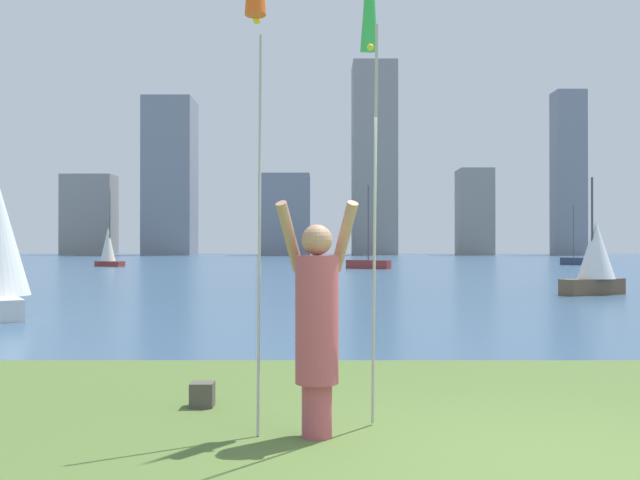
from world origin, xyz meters
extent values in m
cube|color=#335170|center=(0.00, 62.28, -0.06)|extent=(120.00, 115.43, 0.12)
cube|color=#263316|center=(0.00, 4.57, -0.02)|extent=(120.00, 0.70, 0.02)
cylinder|color=#B24C59|center=(-1.54, 0.75, 0.21)|extent=(0.24, 0.24, 0.42)
cylinder|color=#B24C59|center=(-1.54, 0.75, 0.92)|extent=(0.34, 0.34, 1.00)
sphere|color=tan|center=(-1.54, 0.75, 1.54)|extent=(0.24, 0.24, 0.24)
cylinder|color=tan|center=(-1.76, 0.89, 1.56)|extent=(0.24, 0.39, 0.58)
cylinder|color=tan|center=(-1.33, 0.89, 1.56)|extent=(0.24, 0.39, 0.58)
cylinder|color=#B2B2B7|center=(-2.01, 0.90, 1.61)|extent=(0.02, 0.28, 3.22)
sphere|color=yellow|center=(-2.01, 0.64, 3.23)|extent=(0.06, 0.06, 0.06)
cylinder|color=#B2B2B7|center=(-1.08, 0.90, 1.61)|extent=(0.02, 0.51, 3.18)
sphere|color=yellow|center=(-1.08, 1.38, 3.22)|extent=(0.06, 0.06, 0.06)
cube|color=#4C4742|center=(-2.61, 1.83, 0.11)|extent=(0.21, 0.21, 0.22)
cube|color=#333D51|center=(17.27, 49.62, 0.27)|extent=(1.93, 1.76, 0.55)
cylinder|color=#47474C|center=(17.27, 49.62, 2.50)|extent=(0.06, 0.06, 3.90)
cube|color=maroon|center=(-16.00, 45.73, 0.18)|extent=(2.16, 1.50, 0.36)
cylinder|color=#47474C|center=(-16.00, 45.73, 1.90)|extent=(0.06, 0.06, 3.09)
cone|color=silver|center=(-16.14, 45.79, 1.53)|extent=(1.33, 1.33, 2.34)
cube|color=maroon|center=(1.49, 40.95, 0.27)|extent=(2.77, 2.04, 0.54)
cylinder|color=#47474C|center=(1.49, 40.95, 2.87)|extent=(0.09, 0.09, 4.66)
cube|color=brown|center=(6.66, 17.12, 0.24)|extent=(2.22, 1.58, 0.48)
cylinder|color=#47474C|center=(6.66, 17.12, 2.00)|extent=(0.07, 0.07, 3.05)
cone|color=white|center=(6.80, 17.20, 1.35)|extent=(1.49, 1.49, 1.75)
cube|color=gray|center=(-34.96, 101.76, 5.79)|extent=(7.24, 4.82, 11.57)
cube|color=gray|center=(-22.93, 100.28, 11.12)|extent=(6.85, 7.32, 22.24)
cube|color=gray|center=(-6.44, 98.69, 5.64)|extent=(6.95, 7.60, 11.27)
cube|color=gray|center=(6.41, 102.94, 13.98)|extent=(6.37, 6.79, 27.96)
cube|color=gray|center=(20.72, 101.02, 6.16)|extent=(4.70, 5.56, 12.33)
cube|color=gray|center=(33.69, 99.39, 11.60)|extent=(4.15, 3.95, 23.20)
camera|label=1|loc=(-1.52, -5.01, 1.50)|focal=41.44mm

